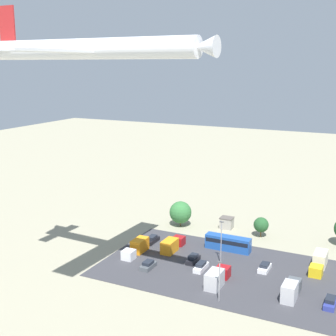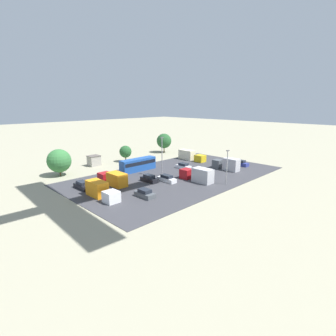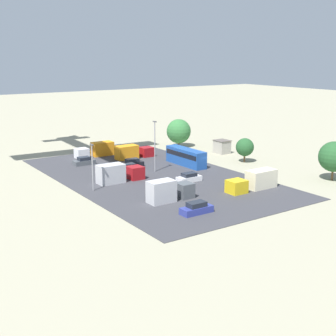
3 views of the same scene
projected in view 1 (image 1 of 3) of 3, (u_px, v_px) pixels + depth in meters
The scene contains 20 objects.
ground_plane at pixel (246, 252), 105.65m from camera, with size 400.00×400.00×0.00m, color gray.
parking_lot_surface at pixel (230, 271), 95.78m from camera, with size 53.19×30.41×0.08m.
shed_building at pixel (227, 223), 120.65m from camera, with size 3.32×2.98×2.96m.
bus at pixel (228, 243), 106.32m from camera, with size 10.38×2.48×3.29m.
parked_car_0 at pixel (201, 267), 96.43m from camera, with size 1.71×4.80×1.57m.
parked_car_1 at pixel (265, 267), 96.11m from camera, with size 1.92×4.36×1.51m.
parked_car_2 at pixel (148, 265), 97.04m from camera, with size 1.98×4.25×1.57m.
parked_car_3 at pixel (193, 259), 100.04m from camera, with size 1.78×4.44×1.66m.
parked_car_4 at pixel (152, 240), 111.09m from camera, with size 1.81×4.67×1.62m.
parked_car_5 at pixel (330, 302), 81.92m from camera, with size 1.88×4.68×1.64m.
parked_truck_0 at pixel (137, 248), 104.48m from camera, with size 2.49×8.46×2.94m.
parked_truck_1 at pixel (172, 245), 106.38m from camera, with size 2.59×8.38×2.88m.
parked_truck_2 at pixel (217, 277), 89.71m from camera, with size 2.60×8.35×3.23m.
parked_truck_3 at pixel (319, 262), 96.83m from camera, with size 2.51×9.36×3.01m.
parked_truck_4 at pixel (291, 290), 84.67m from camera, with size 2.43×7.43×3.29m.
tree_near_shed at pixel (261, 225), 114.29m from camera, with size 3.69×3.69×4.98m.
tree_apron_far at pixel (180, 212), 121.80m from camera, with size 5.76×5.76×6.66m.
light_pole_lot_centre at pixel (219, 279), 82.85m from camera, with size 0.90×0.28×7.65m.
light_pole_lot_edge at pixel (221, 241), 98.07m from camera, with size 0.90×0.28×9.53m.
airplane at pixel (91, 49), 72.79m from camera, with size 41.51×35.00×9.04m.
Camera 1 is at (-27.76, 96.60, 41.67)m, focal length 50.00 mm.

